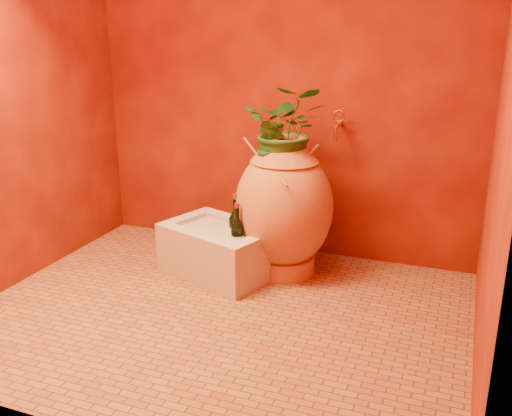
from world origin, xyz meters
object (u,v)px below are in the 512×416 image
at_px(stone_basin, 220,251).
at_px(wine_bottle_b, 237,238).
at_px(wine_bottle_a, 241,228).
at_px(amphora, 284,207).
at_px(wine_bottle_c, 236,230).
at_px(wall_tap, 338,124).

distance_m(stone_basin, wine_bottle_b, 0.22).
bearing_deg(wine_bottle_a, amphora, 22.79).
height_order(amphora, wine_bottle_c, amphora).
relative_size(wine_bottle_a, wine_bottle_c, 0.98).
distance_m(amphora, wine_bottle_a, 0.29).
bearing_deg(stone_basin, wine_bottle_b, -29.00).
xyz_separation_m(amphora, wine_bottle_a, (-0.23, -0.10, -0.13)).
distance_m(stone_basin, wall_tap, 1.04).
xyz_separation_m(wine_bottle_b, wall_tap, (0.44, 0.53, 0.60)).
xyz_separation_m(wine_bottle_a, wine_bottle_c, (-0.02, -0.04, 0.00)).
xyz_separation_m(stone_basin, wine_bottle_a, (0.12, 0.06, 0.14)).
distance_m(wine_bottle_a, wall_tap, 0.85).
relative_size(wine_bottle_b, wall_tap, 1.82).
bearing_deg(amphora, wine_bottle_b, -129.03).
bearing_deg(wine_bottle_c, wall_tap, 40.76).
relative_size(amphora, wall_tap, 4.75).
height_order(stone_basin, wall_tap, wall_tap).
xyz_separation_m(stone_basin, wall_tap, (0.59, 0.44, 0.73)).
relative_size(wine_bottle_a, wine_bottle_b, 1.04).
xyz_separation_m(amphora, wine_bottle_c, (-0.25, -0.14, -0.13)).
height_order(stone_basin, wine_bottle_b, wine_bottle_b).
height_order(wine_bottle_a, wall_tap, wall_tap).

